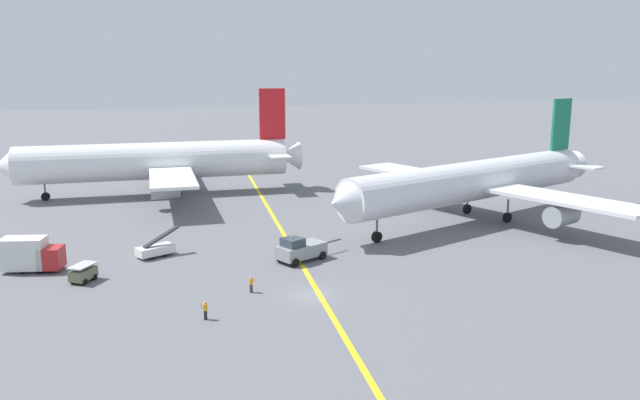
% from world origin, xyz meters
% --- Properties ---
extents(ground_plane, '(600.00, 600.00, 0.00)m').
position_xyz_m(ground_plane, '(0.00, 0.00, 0.00)').
color(ground_plane, slate).
extents(taxiway_stripe, '(14.67, 119.22, 0.01)m').
position_xyz_m(taxiway_stripe, '(1.95, 10.00, 0.00)').
color(taxiway_stripe, yellow).
rests_on(taxiway_stripe, ground).
extents(airliner_at_gate_left, '(48.03, 42.14, 17.11)m').
position_xyz_m(airliner_at_gate_left, '(-9.37, 52.18, 5.53)').
color(airliner_at_gate_left, white).
rests_on(airliner_at_gate_left, ground).
extents(airliner_being_pushed, '(47.87, 44.13, 15.91)m').
position_xyz_m(airliner_being_pushed, '(29.80, 20.17, 5.42)').
color(airliner_being_pushed, silver).
rests_on(airliner_being_pushed, ground).
extents(pushback_tug, '(8.39, 4.76, 3.01)m').
position_xyz_m(pushback_tug, '(2.07, 10.32, 1.27)').
color(pushback_tug, gray).
rests_on(pushback_tug, ground).
extents(gse_catering_truck_tall, '(6.26, 3.83, 3.50)m').
position_xyz_m(gse_catering_truck_tall, '(-24.74, 15.70, 1.76)').
color(gse_catering_truck_tall, red).
rests_on(gse_catering_truck_tall, ground).
extents(gse_baggage_cart_near_cluster, '(2.86, 3.14, 1.71)m').
position_xyz_m(gse_baggage_cart_near_cluster, '(-19.71, 10.59, 0.86)').
color(gse_baggage_cart_near_cluster, '#666B4C').
rests_on(gse_baggage_cart_near_cluster, ground).
extents(gse_belt_loader_portside, '(5.01, 3.22, 3.02)m').
position_xyz_m(gse_belt_loader_portside, '(-12.48, 16.86, 0.83)').
color(gse_belt_loader_portside, silver).
rests_on(gse_belt_loader_portside, ground).
extents(ground_crew_marshaller_foreground, '(0.48, 0.36, 1.57)m').
position_xyz_m(ground_crew_marshaller_foreground, '(-5.01, 2.49, 0.81)').
color(ground_crew_marshaller_foreground, '#2D3351').
rests_on(ground_crew_marshaller_foreground, ground).
extents(ground_crew_wing_walker_right, '(0.50, 0.36, 1.59)m').
position_xyz_m(ground_crew_wing_walker_right, '(-9.92, -2.52, 0.82)').
color(ground_crew_wing_walker_right, black).
rests_on(ground_crew_wing_walker_right, ground).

